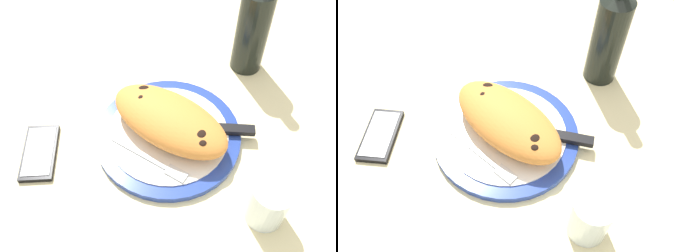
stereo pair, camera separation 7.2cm
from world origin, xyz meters
The scene contains 8 objects.
ground_plane centered at (0.00, 0.00, -1.50)cm, with size 150.00×150.00×3.00cm, color beige.
plate centered at (0.00, 0.00, 0.86)cm, with size 28.61×28.61×1.79cm.
calzone centered at (-0.24, 0.52, 5.09)cm, with size 26.05×14.88×6.56cm.
fork centered at (1.17, -7.18, 1.99)cm, with size 16.91×2.45×0.40cm.
knife centered at (7.25, 4.67, 2.27)cm, with size 22.80×12.26×1.20cm.
smartphone centered at (-19.58, -15.64, 0.56)cm, with size 11.99×13.83×1.16cm.
water_glass centered at (22.43, -6.18, 3.93)cm, with size 6.76×6.76×9.09cm.
wine_bottle centered at (5.32, 26.94, 11.18)cm, with size 7.06×7.06×28.04cm.
Camera 1 is at (21.67, -38.13, 61.45)cm, focal length 40.36 mm.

